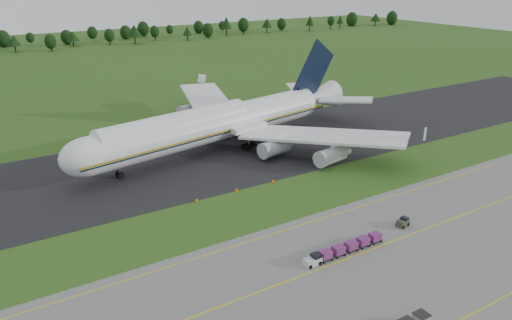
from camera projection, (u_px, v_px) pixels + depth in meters
ground at (245, 210)px, 89.51m from camera, size 600.00×600.00×0.00m
apron at (384, 313)px, 62.54m from camera, size 300.00×52.00×0.06m
taxiway at (182, 162)px, 111.70m from camera, size 300.00×40.00×0.08m
apron_markings at (346, 285)px, 68.09m from camera, size 300.00×30.20×0.01m
tree_line at (18, 40)px, 258.45m from camera, size 529.51×21.91×11.86m
aircraft at (219, 123)px, 117.72m from camera, size 81.91×78.14×22.92m
baggage_train at (343, 249)px, 75.35m from camera, size 14.69×1.56×1.50m
utility_cart at (403, 223)px, 83.50m from camera, size 2.33×1.63×1.18m
edge_markers at (237, 191)px, 96.53m from camera, size 17.57×0.30×0.60m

